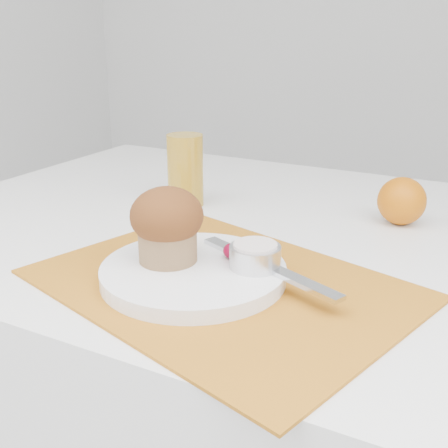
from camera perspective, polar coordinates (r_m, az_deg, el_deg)
The scene contains 11 objects.
table at distance 1.06m, azimuth 5.02°, elevation -19.99°, with size 1.20×0.80×0.75m, color white.
placemat at distance 0.68m, azimuth -0.28°, elevation -6.12°, with size 0.43×0.32×0.00m, color #B66C19.
plate at distance 0.69m, azimuth -3.13°, elevation -4.93°, with size 0.23×0.23×0.02m, color white.
ramekin at distance 0.67m, azimuth 3.18°, elevation -3.32°, with size 0.06×0.06×0.03m, color silver.
cream at distance 0.67m, azimuth 3.20°, elevation -2.25°, with size 0.05×0.05×0.01m, color silver.
raspberry_near at distance 0.70m, azimuth 0.76°, elevation -2.75°, with size 0.02×0.02×0.02m, color #570218.
raspberry_far at distance 0.69m, azimuth 1.23°, elevation -3.19°, with size 0.02×0.02×0.02m, color #5B0219.
butter_knife at distance 0.67m, azimuth 4.41°, elevation -4.30°, with size 0.22×0.02×0.01m, color silver.
orange at distance 0.92m, azimuth 17.60°, elevation 2.25°, with size 0.07×0.07×0.07m, color #CA6307.
juice_glass at distance 0.96m, azimuth -3.95°, elevation 5.46°, with size 0.06×0.06×0.12m, color #B38821.
muffin at distance 0.68m, azimuth -5.81°, elevation 0.04°, with size 0.09×0.09×0.09m.
Camera 1 is at (0.30, -0.70, 1.05)m, focal length 45.00 mm.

